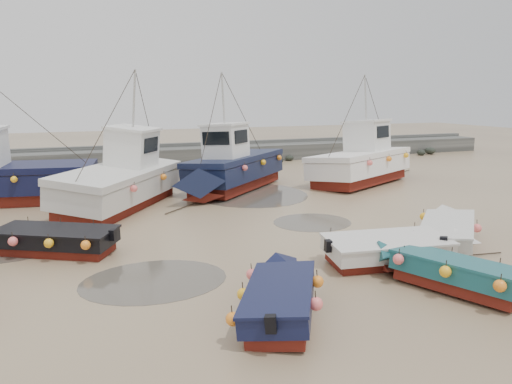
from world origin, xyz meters
TOP-DOWN VIEW (x-y plane):
  - ground at (0.00, 0.00)m, footprint 120.00×120.00m
  - seawall at (0.05, 21.99)m, footprint 60.00×4.92m
  - puddle_a at (-3.50, -1.14)m, footprint 4.10×4.10m
  - puddle_b at (3.66, 2.98)m, footprint 3.21×3.21m
  - puddle_c at (-7.64, 3.54)m, footprint 4.05×4.05m
  - puddle_d at (3.35, 9.40)m, footprint 5.95×5.95m
  - dinghy_1 at (-1.02, -4.39)m, footprint 3.47×5.19m
  - dinghy_2 at (3.71, -4.51)m, footprint 2.97×5.47m
  - dinghy_3 at (6.74, -1.33)m, footprint 5.19×5.18m
  - dinghy_4 at (-6.34, 2.68)m, footprint 5.68×3.82m
  - dinghy_5 at (3.76, -2.39)m, footprint 6.07×2.53m
  - cabin_boat_1 at (-3.00, 8.97)m, footprint 7.37×9.81m
  - cabin_boat_2 at (2.78, 10.57)m, footprint 8.49×8.14m
  - cabin_boat_3 at (10.99, 10.14)m, footprint 9.79×6.44m
  - person at (-5.53, 7.68)m, footprint 0.73×0.53m

SIDE VIEW (x-z plane):
  - ground at x=0.00m, z-range 0.00..0.00m
  - person at x=-5.53m, z-range -0.92..0.92m
  - puddle_a at x=-3.50m, z-range 0.00..0.01m
  - puddle_b at x=3.66m, z-range 0.00..0.01m
  - puddle_c at x=-7.64m, z-range 0.00..0.01m
  - puddle_d at x=3.35m, z-range 0.00..0.01m
  - dinghy_3 at x=6.74m, z-range -0.18..1.25m
  - dinghy_4 at x=-6.34m, z-range -0.17..1.26m
  - dinghy_5 at x=3.76m, z-range -0.17..1.26m
  - dinghy_2 at x=3.71m, z-range -0.16..1.27m
  - dinghy_1 at x=-1.02m, z-range -0.16..1.27m
  - seawall at x=0.05m, z-range -0.12..1.38m
  - cabin_boat_1 at x=-3.00m, z-range -1.80..4.42m
  - cabin_boat_2 at x=2.78m, z-range -1.78..4.44m
  - cabin_boat_3 at x=10.99m, z-range -1.78..4.44m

